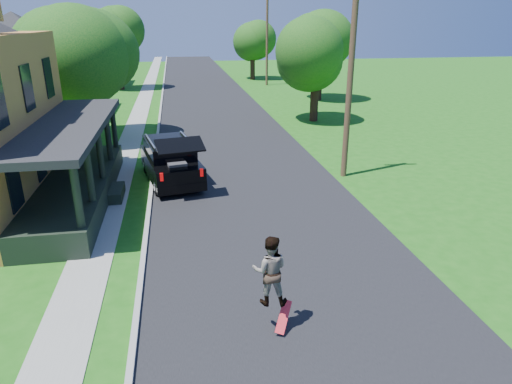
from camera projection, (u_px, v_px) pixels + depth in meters
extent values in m
plane|color=#1A5811|center=(282.00, 260.00, 13.48)|extent=(140.00, 140.00, 0.00)
cube|color=black|center=(218.00, 121.00, 31.90)|extent=(8.00, 120.00, 0.02)
cube|color=gray|center=(159.00, 123.00, 31.25)|extent=(0.15, 120.00, 0.12)
cube|color=gray|center=(136.00, 124.00, 31.00)|extent=(1.30, 120.00, 0.03)
cube|color=gray|center=(6.00, 205.00, 17.48)|extent=(6.50, 1.20, 0.03)
cube|color=black|center=(78.00, 190.00, 17.75)|extent=(2.40, 10.00, 0.90)
cube|color=black|center=(68.00, 125.00, 16.85)|extent=(2.60, 10.30, 0.25)
cube|color=#ABA597|center=(23.00, 82.00, 32.53)|extent=(8.00, 8.00, 5.00)
pyramid|color=black|center=(11.00, 11.00, 30.86)|extent=(12.78, 12.78, 2.20)
cube|color=#ABA597|center=(69.00, 62.00, 47.27)|extent=(8.00, 8.00, 5.00)
pyramid|color=black|center=(62.00, 14.00, 45.60)|extent=(12.78, 12.78, 2.20)
cube|color=black|center=(171.00, 166.00, 19.86)|extent=(2.81, 4.97, 0.90)
cube|color=black|center=(169.00, 149.00, 19.74)|extent=(2.32, 3.19, 0.59)
cube|color=black|center=(169.00, 142.00, 19.63)|extent=(2.38, 3.29, 0.09)
cube|color=black|center=(180.00, 145.00, 17.33)|extent=(1.96, 1.29, 0.41)
cube|color=#313136|center=(177.00, 168.00, 18.52)|extent=(0.85, 0.77, 0.48)
cube|color=silver|center=(150.00, 141.00, 19.33)|extent=(0.55, 2.54, 0.06)
cube|color=silver|center=(187.00, 138.00, 19.85)|extent=(0.55, 2.54, 0.06)
cube|color=#990505|center=(162.00, 177.00, 17.46)|extent=(0.14, 0.09, 0.32)
cube|color=#990505|center=(202.00, 173.00, 17.98)|extent=(0.14, 0.09, 0.32)
cylinder|color=black|center=(147.00, 165.00, 21.04)|extent=(0.39, 0.76, 0.72)
cylinder|color=black|center=(183.00, 161.00, 21.61)|extent=(0.39, 0.76, 0.72)
cylinder|color=black|center=(158.00, 187.00, 18.34)|extent=(0.39, 0.76, 0.72)
cylinder|color=black|center=(199.00, 182.00, 18.91)|extent=(0.39, 0.76, 0.72)
imported|color=black|center=(270.00, 270.00, 10.03)|extent=(0.91, 0.77, 1.64)
cube|color=red|center=(283.00, 317.00, 10.34)|extent=(0.51, 0.63, 0.55)
cylinder|color=black|center=(80.00, 112.00, 26.53)|extent=(0.61, 0.61, 3.29)
sphere|color=#3B6D1D|center=(72.00, 49.00, 25.30)|extent=(5.64, 5.64, 5.47)
sphere|color=#3B6D1D|center=(76.00, 26.00, 24.66)|extent=(4.89, 4.89, 4.74)
sphere|color=#3B6D1D|center=(61.00, 38.00, 25.37)|extent=(5.01, 5.01, 4.86)
cylinder|color=black|center=(120.00, 70.00, 45.70)|extent=(0.75, 0.75, 3.86)
sphere|color=#3B6D1D|center=(116.00, 32.00, 44.42)|extent=(6.53, 6.53, 5.01)
sphere|color=#3B6D1D|center=(120.00, 20.00, 43.99)|extent=(5.66, 5.66, 4.35)
sphere|color=#3B6D1D|center=(109.00, 26.00, 44.30)|extent=(5.81, 5.81, 4.46)
cylinder|color=black|center=(314.00, 100.00, 31.51)|extent=(0.61, 0.61, 2.95)
sphere|color=#3B6D1D|center=(316.00, 56.00, 30.49)|extent=(4.63, 4.63, 4.26)
sphere|color=#3B6D1D|center=(324.00, 41.00, 29.98)|extent=(4.01, 4.01, 3.69)
sphere|color=#3B6D1D|center=(307.00, 49.00, 30.56)|extent=(4.11, 4.11, 3.79)
cylinder|color=black|center=(319.00, 83.00, 39.81)|extent=(0.61, 0.61, 2.92)
sphere|color=#3B6D1D|center=(321.00, 46.00, 38.73)|extent=(5.69, 5.69, 4.79)
sphere|color=#3B6D1D|center=(326.00, 33.00, 38.08)|extent=(4.93, 4.93, 4.15)
sphere|color=#3B6D1D|center=(315.00, 40.00, 38.89)|extent=(5.05, 5.05, 4.26)
cylinder|color=black|center=(253.00, 68.00, 53.48)|extent=(0.70, 0.70, 2.74)
sphere|color=#3B6D1D|center=(252.00, 41.00, 52.41)|extent=(6.32, 6.32, 4.95)
sphere|color=#3B6D1D|center=(255.00, 31.00, 51.69)|extent=(5.48, 5.48, 4.29)
sphere|color=#3B6D1D|center=(249.00, 35.00, 52.66)|extent=(5.62, 5.62, 4.40)
cylinder|color=#4A3522|center=(350.00, 81.00, 19.27)|extent=(0.28, 0.28, 8.47)
cylinder|color=#4A3522|center=(267.00, 39.00, 47.82)|extent=(0.32, 0.32, 9.49)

